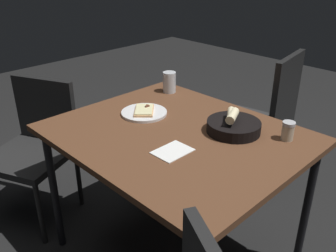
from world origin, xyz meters
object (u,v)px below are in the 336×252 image
(chair_far, at_px, (266,115))
(chair_spare, at_px, (36,141))
(pizza_plate, at_px, (144,112))
(pepper_shaker, at_px, (288,132))
(bread_basket, at_px, (234,126))
(beer_glass, at_px, (169,83))
(dining_table, at_px, (176,144))

(chair_far, height_order, chair_spare, chair_far)
(pizza_plate, bearing_deg, pepper_shaker, -68.01)
(bread_basket, bearing_deg, pizza_plate, 109.72)
(beer_glass, bearing_deg, dining_table, -131.13)
(chair_far, relative_size, chair_spare, 1.12)
(bread_basket, xyz_separation_m, pepper_shaker, (0.11, -0.22, 0.01))
(bread_basket, bearing_deg, chair_spare, 115.31)
(beer_glass, relative_size, chair_far, 0.13)
(bread_basket, height_order, pepper_shaker, bread_basket)
(pepper_shaker, bearing_deg, bread_basket, 116.50)
(dining_table, bearing_deg, beer_glass, 48.87)
(pizza_plate, xyz_separation_m, bread_basket, (0.16, -0.45, 0.02))
(pizza_plate, distance_m, pepper_shaker, 0.72)
(dining_table, xyz_separation_m, bread_basket, (0.19, -0.19, 0.09))
(pizza_plate, height_order, bread_basket, bread_basket)
(pizza_plate, distance_m, beer_glass, 0.36)
(dining_table, bearing_deg, chair_spare, 109.54)
(bread_basket, bearing_deg, chair_far, 18.68)
(pepper_shaker, xyz_separation_m, chair_far, (0.63, 0.47, -0.26))
(pepper_shaker, bearing_deg, dining_table, 126.60)
(dining_table, height_order, pepper_shaker, pepper_shaker)
(pizza_plate, xyz_separation_m, chair_far, (0.90, -0.20, -0.23))
(dining_table, distance_m, chair_spare, 0.95)
(pizza_plate, relative_size, bread_basket, 0.94)
(chair_far, bearing_deg, beer_glass, 148.85)
(bread_basket, distance_m, chair_spare, 1.21)
(dining_table, height_order, pizza_plate, pizza_plate)
(pizza_plate, bearing_deg, bread_basket, -70.28)
(bread_basket, xyz_separation_m, chair_far, (0.74, 0.25, -0.25))
(bread_basket, bearing_deg, pepper_shaker, -63.50)
(pizza_plate, relative_size, chair_far, 0.25)
(pepper_shaker, bearing_deg, pizza_plate, 111.99)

